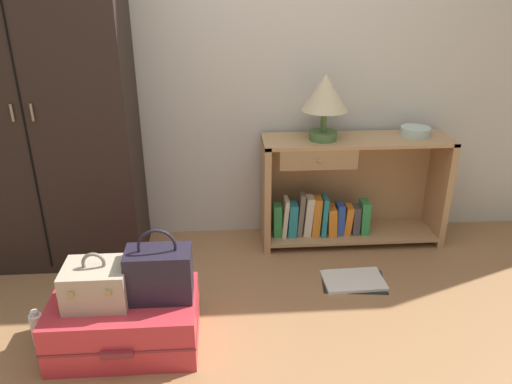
{
  "coord_description": "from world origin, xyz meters",
  "views": [
    {
      "loc": [
        -0.07,
        -1.61,
        1.64
      ],
      "look_at": [
        0.11,
        0.84,
        0.55
      ],
      "focal_mm": 35.08,
      "sensor_mm": 36.0,
      "label": 1
    }
  ],
  "objects_px": {
    "bookshelf": "(344,193)",
    "open_book_on_floor": "(353,281)",
    "wardrobe": "(37,102)",
    "suitcase_large": "(125,322)",
    "bowl": "(415,131)",
    "train_case": "(97,284)",
    "table_lamp": "(325,96)",
    "handbag": "(159,273)",
    "bottle": "(38,329)"
  },
  "relations": [
    {
      "from": "bookshelf",
      "to": "open_book_on_floor",
      "type": "distance_m",
      "value": 0.61
    },
    {
      "from": "wardrobe",
      "to": "table_lamp",
      "type": "relative_size",
      "value": 4.95
    },
    {
      "from": "bottle",
      "to": "open_book_on_floor",
      "type": "distance_m",
      "value": 1.68
    },
    {
      "from": "handbag",
      "to": "wardrobe",
      "type": "bearing_deg",
      "value": 129.56
    },
    {
      "from": "open_book_on_floor",
      "to": "bowl",
      "type": "bearing_deg",
      "value": 48.38
    },
    {
      "from": "wardrobe",
      "to": "train_case",
      "type": "bearing_deg",
      "value": -63.65
    },
    {
      "from": "train_case",
      "to": "bottle",
      "type": "distance_m",
      "value": 0.41
    },
    {
      "from": "bottle",
      "to": "open_book_on_floor",
      "type": "height_order",
      "value": "bottle"
    },
    {
      "from": "wardrobe",
      "to": "handbag",
      "type": "distance_m",
      "value": 1.27
    },
    {
      "from": "train_case",
      "to": "handbag",
      "type": "distance_m",
      "value": 0.28
    },
    {
      "from": "bookshelf",
      "to": "open_book_on_floor",
      "type": "relative_size",
      "value": 3.01
    },
    {
      "from": "bookshelf",
      "to": "suitcase_large",
      "type": "height_order",
      "value": "bookshelf"
    },
    {
      "from": "table_lamp",
      "to": "handbag",
      "type": "distance_m",
      "value": 1.42
    },
    {
      "from": "suitcase_large",
      "to": "handbag",
      "type": "bearing_deg",
      "value": 3.14
    },
    {
      "from": "handbag",
      "to": "open_book_on_floor",
      "type": "relative_size",
      "value": 0.91
    },
    {
      "from": "bottle",
      "to": "open_book_on_floor",
      "type": "relative_size",
      "value": 0.51
    },
    {
      "from": "bowl",
      "to": "train_case",
      "type": "distance_m",
      "value": 2.06
    },
    {
      "from": "bookshelf",
      "to": "bowl",
      "type": "xyz_separation_m",
      "value": [
        0.42,
        0.01,
        0.4
      ]
    },
    {
      "from": "bookshelf",
      "to": "handbag",
      "type": "xyz_separation_m",
      "value": [
        -1.07,
        -0.94,
        0.05
      ]
    },
    {
      "from": "wardrobe",
      "to": "handbag",
      "type": "relative_size",
      "value": 5.54
    },
    {
      "from": "bowl",
      "to": "train_case",
      "type": "bearing_deg",
      "value": -151.32
    },
    {
      "from": "table_lamp",
      "to": "bottle",
      "type": "distance_m",
      "value": 1.96
    },
    {
      "from": "table_lamp",
      "to": "train_case",
      "type": "xyz_separation_m",
      "value": [
        -1.19,
        -0.93,
        -0.62
      ]
    },
    {
      "from": "train_case",
      "to": "handbag",
      "type": "xyz_separation_m",
      "value": [
        0.28,
        0.02,
        0.03
      ]
    },
    {
      "from": "wardrobe",
      "to": "suitcase_large",
      "type": "relative_size",
      "value": 2.87
    },
    {
      "from": "handbag",
      "to": "open_book_on_floor",
      "type": "bearing_deg",
      "value": 22.72
    },
    {
      "from": "bookshelf",
      "to": "train_case",
      "type": "relative_size",
      "value": 4.1
    },
    {
      "from": "wardrobe",
      "to": "table_lamp",
      "type": "bearing_deg",
      "value": 1.64
    },
    {
      "from": "suitcase_large",
      "to": "bottle",
      "type": "distance_m",
      "value": 0.42
    },
    {
      "from": "bottle",
      "to": "bowl",
      "type": "bearing_deg",
      "value": 24.18
    },
    {
      "from": "suitcase_large",
      "to": "open_book_on_floor",
      "type": "bearing_deg",
      "value": 20.08
    },
    {
      "from": "bookshelf",
      "to": "handbag",
      "type": "relative_size",
      "value": 3.3
    },
    {
      "from": "train_case",
      "to": "handbag",
      "type": "relative_size",
      "value": 0.8
    },
    {
      "from": "bowl",
      "to": "train_case",
      "type": "relative_size",
      "value": 0.63
    },
    {
      "from": "wardrobe",
      "to": "suitcase_large",
      "type": "distance_m",
      "value": 1.34
    },
    {
      "from": "table_lamp",
      "to": "suitcase_large",
      "type": "relative_size",
      "value": 0.58
    },
    {
      "from": "bottle",
      "to": "open_book_on_floor",
      "type": "xyz_separation_m",
      "value": [
        1.63,
        0.42,
        -0.08
      ]
    },
    {
      "from": "table_lamp",
      "to": "bowl",
      "type": "height_order",
      "value": "table_lamp"
    },
    {
      "from": "bowl",
      "to": "handbag",
      "type": "relative_size",
      "value": 0.51
    },
    {
      "from": "table_lamp",
      "to": "bookshelf",
      "type": "bearing_deg",
      "value": 8.94
    },
    {
      "from": "bowl",
      "to": "bottle",
      "type": "relative_size",
      "value": 0.92
    },
    {
      "from": "bookshelf",
      "to": "table_lamp",
      "type": "bearing_deg",
      "value": -171.06
    },
    {
      "from": "wardrobe",
      "to": "bottle",
      "type": "relative_size",
      "value": 10.0
    },
    {
      "from": "bowl",
      "to": "open_book_on_floor",
      "type": "height_order",
      "value": "bowl"
    },
    {
      "from": "table_lamp",
      "to": "bowl",
      "type": "bearing_deg",
      "value": 3.77
    },
    {
      "from": "train_case",
      "to": "wardrobe",
      "type": "bearing_deg",
      "value": 116.35
    },
    {
      "from": "bottle",
      "to": "bookshelf",
      "type": "bearing_deg",
      "value": 29.03
    },
    {
      "from": "open_book_on_floor",
      "to": "wardrobe",
      "type": "bearing_deg",
      "value": 165.97
    },
    {
      "from": "table_lamp",
      "to": "bottle",
      "type": "bearing_deg",
      "value": -149.09
    },
    {
      "from": "bowl",
      "to": "open_book_on_floor",
      "type": "xyz_separation_m",
      "value": [
        -0.46,
        -0.52,
        -0.72
      ]
    }
  ]
}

